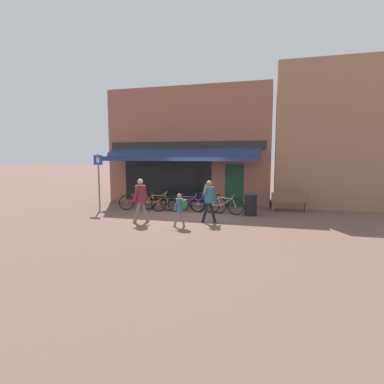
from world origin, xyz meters
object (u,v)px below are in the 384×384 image
parking_sign (99,176)px  bicycle_blue (208,204)px  bicycle_purple (187,204)px  bicycle_red (138,202)px  bicycle_silver (223,205)px  pedestrian_child (180,206)px  litter_bin (251,204)px  bicycle_orange (157,202)px  bicycle_black (170,203)px  park_bench (289,201)px  pedestrian_adult (209,197)px  pedestrian_second_adult (141,196)px

parking_sign → bicycle_blue: bearing=8.5°
bicycle_purple → bicycle_red: bearing=170.0°
bicycle_silver → pedestrian_child: bearing=-100.7°
bicycle_red → bicycle_blue: 3.33m
pedestrian_child → litter_bin: pedestrian_child is taller
bicycle_red → bicycle_orange: size_ratio=0.91×
bicycle_purple → litter_bin: (2.83, -0.04, 0.13)m
bicycle_black → parking_sign: (-3.20, -0.68, 1.21)m
bicycle_blue → pedestrian_child: pedestrian_child is taller
bicycle_purple → pedestrian_child: pedestrian_child is taller
parking_sign → park_bench: 8.76m
pedestrian_child → bicycle_silver: bearing=-106.3°
bicycle_orange → bicycle_red: bearing=179.1°
bicycle_purple → parking_sign: parking_sign is taller
bicycle_red → parking_sign: bearing=-179.9°
bicycle_black → pedestrian_child: pedestrian_child is taller
bicycle_blue → litter_bin: 1.89m
bicycle_red → bicycle_silver: 4.06m
bicycle_red → bicycle_black: bicycle_red is taller
bicycle_black → litter_bin: bearing=-24.5°
litter_bin → park_bench: 2.13m
pedestrian_child → bicycle_black: bearing=-59.1°
pedestrian_adult → bicycle_black: bearing=-29.0°
bicycle_black → park_bench: bearing=-9.6°
bicycle_purple → park_bench: bearing=5.7°
bicycle_black → pedestrian_second_adult: (-0.28, -2.55, 0.63)m
bicycle_silver → pedestrian_second_adult: pedestrian_second_adult is taller
pedestrian_child → pedestrian_second_adult: size_ratio=0.71×
bicycle_black → parking_sign: parking_sign is taller
litter_bin → bicycle_purple: bearing=179.1°
bicycle_red → bicycle_purple: bicycle_purple is taller
pedestrian_child → park_bench: pedestrian_child is taller
bicycle_orange → bicycle_silver: bicycle_silver is taller
pedestrian_second_adult → park_bench: pedestrian_second_adult is taller
bicycle_orange → bicycle_silver: size_ratio=0.98×
bicycle_red → park_bench: size_ratio=1.00×
pedestrian_child → parking_sign: bearing=-19.9°
bicycle_black → bicycle_red: bearing=157.4°
pedestrian_second_adult → litter_bin: bearing=-152.8°
bicycle_blue → litter_bin: bearing=3.1°
litter_bin → park_bench: (1.63, 1.37, -0.04)m
bicycle_purple → bicycle_silver: bearing=-13.6°
bicycle_orange → pedestrian_second_adult: (0.35, -2.57, 0.62)m
parking_sign → bicycle_silver: bearing=6.1°
bicycle_silver → park_bench: bicycle_silver is taller
bicycle_black → pedestrian_adult: size_ratio=1.02×
pedestrian_adult → parking_sign: parking_sign is taller
bicycle_silver → litter_bin: bearing=12.9°
bicycle_purple → pedestrian_second_adult: size_ratio=1.03×
bicycle_black → bicycle_silver: bicycle_silver is taller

